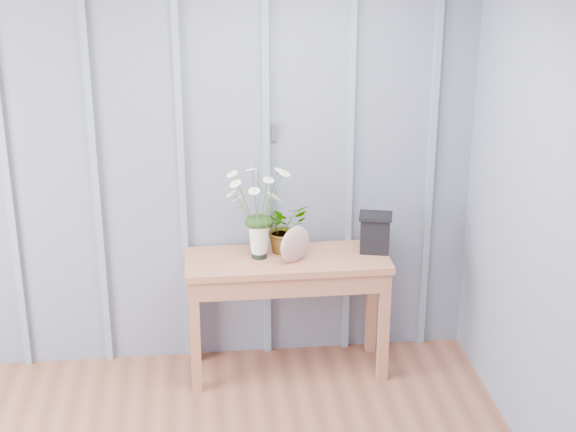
{
  "coord_description": "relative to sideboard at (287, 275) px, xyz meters",
  "views": [
    {
      "loc": [
        0.34,
        -2.73,
        2.82
      ],
      "look_at": [
        0.85,
        1.94,
        1.03
      ],
      "focal_mm": 55.0,
      "sensor_mm": 36.0,
      "label": 1
    }
  ],
  "objects": [
    {
      "name": "felt_disc_vessel",
      "position": [
        0.04,
        -0.06,
        0.22
      ],
      "size": [
        0.21,
        0.18,
        0.22
      ],
      "primitive_type": "ellipsoid",
      "rotation": [
        0.0,
        0.0,
        0.63
      ],
      "color": "#994A5A",
      "rests_on": "sideboard"
    },
    {
      "name": "carved_box",
      "position": [
        0.53,
        0.04,
        0.24
      ],
      "size": [
        0.22,
        0.19,
        0.24
      ],
      "color": "black",
      "rests_on": "sideboard"
    },
    {
      "name": "sideboard",
      "position": [
        0.0,
        0.0,
        0.0
      ],
      "size": [
        1.2,
        0.45,
        0.75
      ],
      "color": "#A86647",
      "rests_on": "ground"
    },
    {
      "name": "daisy_vase",
      "position": [
        -0.16,
        0.02,
        0.47
      ],
      "size": [
        0.41,
        0.31,
        0.58
      ],
      "color": "black",
      "rests_on": "sideboard"
    },
    {
      "name": "spider_plant",
      "position": [
        -0.01,
        0.1,
        0.26
      ],
      "size": [
        0.34,
        0.32,
        0.3
      ],
      "primitive_type": "imported",
      "rotation": [
        0.0,
        0.0,
        0.42
      ],
      "color": "#193310",
      "rests_on": "sideboard"
    },
    {
      "name": "room_shell",
      "position": [
        -0.85,
        -1.08,
        1.35
      ],
      "size": [
        4.0,
        4.5,
        2.5
      ],
      "color": "gray",
      "rests_on": "ground"
    }
  ]
}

